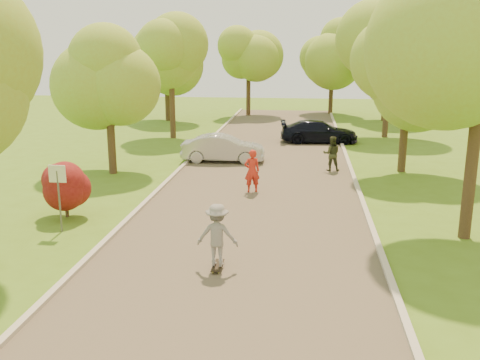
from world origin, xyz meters
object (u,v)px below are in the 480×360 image
at_px(street_sign, 58,184).
at_px(silver_sedan, 223,148).
at_px(dark_sedan, 319,132).
at_px(person_striped, 252,171).
at_px(longboard, 218,266).
at_px(skateboarder, 217,235).
at_px(person_olive, 332,154).

xyz_separation_m(street_sign, silver_sedan, (3.50, 11.16, -0.87)).
bearing_deg(dark_sedan, silver_sedan, 137.22).
bearing_deg(dark_sedan, person_striped, 162.10).
bearing_deg(silver_sedan, longboard, -174.11).
distance_m(longboard, person_striped, 7.80).
xyz_separation_m(skateboarder, person_striped, (0.14, 7.76, -0.07)).
xyz_separation_m(silver_sedan, person_olive, (5.40, -1.47, 0.14)).
distance_m(dark_sedan, person_striped, 12.29).
relative_size(street_sign, skateboarder, 1.29).
distance_m(silver_sedan, person_striped, 6.07).
distance_m(person_striped, person_olive, 5.40).
bearing_deg(skateboarder, dark_sedan, -98.70).
height_order(street_sign, person_olive, street_sign).
height_order(street_sign, skateboarder, street_sign).
bearing_deg(dark_sedan, skateboarder, 167.01).
bearing_deg(person_striped, skateboarder, 70.09).
distance_m(street_sign, person_striped, 7.82).
bearing_deg(dark_sedan, longboard, 167.01).
distance_m(skateboarder, person_striped, 7.76).
bearing_deg(skateboarder, longboard, -75.80).
relative_size(dark_sedan, person_striped, 2.67).
relative_size(longboard, person_olive, 0.52).
bearing_deg(person_olive, person_striped, 49.03).
xyz_separation_m(dark_sedan, skateboarder, (-3.07, -19.69, 0.27)).
xyz_separation_m(longboard, person_striped, (0.14, 7.76, 0.78)).
height_order(silver_sedan, skateboarder, skateboarder).
xyz_separation_m(longboard, skateboarder, (0.00, -0.00, 0.86)).
bearing_deg(dark_sedan, street_sign, 149.88).
distance_m(silver_sedan, person_olive, 5.60).
relative_size(street_sign, longboard, 2.52).
height_order(dark_sedan, longboard, dark_sedan).
bearing_deg(dark_sedan, person_olive, 179.02).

